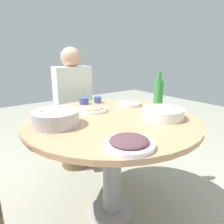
{
  "coord_description": "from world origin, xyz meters",
  "views": [
    {
      "loc": [
        0.78,
        1.02,
        1.15
      ],
      "look_at": [
        0.02,
        0.03,
        0.8
      ],
      "focal_mm": 32.7,
      "sensor_mm": 36.0,
      "label": 1
    }
  ],
  "objects": [
    {
      "name": "tea_cup_far",
      "position": [
        -0.05,
        -0.45,
        0.77
      ],
      "size": [
        0.08,
        0.08,
        0.05
      ],
      "primitive_type": "cylinder",
      "color": "#354D9A",
      "rests_on": "round_dining_table"
    },
    {
      "name": "green_bottle",
      "position": [
        -0.5,
        -0.04,
        0.86
      ],
      "size": [
        0.07,
        0.07,
        0.28
      ],
      "color": "#2F8939",
      "rests_on": "round_dining_table"
    },
    {
      "name": "stool_for_diner_right",
      "position": [
        -0.12,
        -0.8,
        0.23
      ],
      "size": [
        0.3,
        0.3,
        0.46
      ],
      "primitive_type": "cylinder",
      "color": "brown",
      "rests_on": "ground"
    },
    {
      "name": "rice_bowl",
      "position": [
        0.35,
        -0.08,
        0.79
      ],
      "size": [
        0.27,
        0.27,
        0.1
      ],
      "color": "#B2B5BA",
      "rests_on": "round_dining_table"
    },
    {
      "name": "tea_cup_near",
      "position": [
        -0.17,
        -0.42,
        0.77
      ],
      "size": [
        0.06,
        0.06,
        0.05
      ],
      "primitive_type": "cylinder",
      "color": "#3C5391",
      "rests_on": "round_dining_table"
    },
    {
      "name": "diner_right",
      "position": [
        -0.12,
        -0.8,
        0.78
      ],
      "size": [
        0.37,
        0.38,
        0.76
      ],
      "color": "#2D333D",
      "rests_on": "stool_for_diner_right"
    },
    {
      "name": "dish_noodles",
      "position": [
        -0.32,
        -0.19,
        0.76
      ],
      "size": [
        0.19,
        0.19,
        0.04
      ],
      "color": "white",
      "rests_on": "round_dining_table"
    },
    {
      "name": "dish_eggplant",
      "position": [
        0.2,
        0.39,
        0.77
      ],
      "size": [
        0.24,
        0.24,
        0.05
      ],
      "color": "white",
      "rests_on": "round_dining_table"
    },
    {
      "name": "dish_shrimp",
      "position": [
        0.01,
        -0.22,
        0.76
      ],
      "size": [
        0.21,
        0.21,
        0.04
      ],
      "color": "white",
      "rests_on": "round_dining_table"
    },
    {
      "name": "ground",
      "position": [
        0.0,
        0.0,
        0.0
      ],
      "size": [
        8.0,
        8.0,
        0.0
      ],
      "primitive_type": "plane",
      "color": "gray"
    },
    {
      "name": "soup_bowl",
      "position": [
        -0.26,
        0.21,
        0.78
      ],
      "size": [
        0.28,
        0.27,
        0.07
      ],
      "color": "white",
      "rests_on": "round_dining_table"
    },
    {
      "name": "round_dining_table",
      "position": [
        0.0,
        0.0,
        0.61
      ],
      "size": [
        1.13,
        1.13,
        0.75
      ],
      "color": "#99999E",
      "rests_on": "ground"
    }
  ]
}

